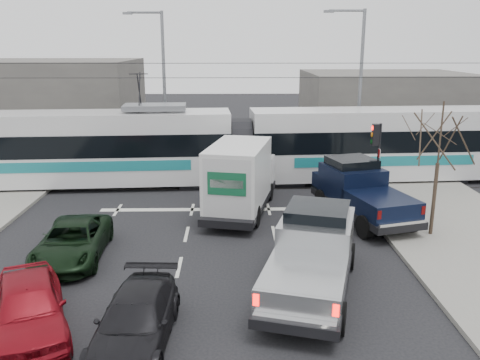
{
  "coord_description": "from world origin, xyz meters",
  "views": [
    {
      "loc": [
        0.02,
        -15.44,
        7.13
      ],
      "look_at": [
        0.39,
        4.34,
        1.8
      ],
      "focal_mm": 38.0,
      "sensor_mm": 36.0,
      "label": 1
    }
  ],
  "objects_px": {
    "green_car": "(72,241)",
    "silver_pickup": "(313,251)",
    "street_lamp_near": "(357,80)",
    "red_car": "(29,307)",
    "traffic_signal": "(376,146)",
    "navy_pickup": "(359,190)",
    "street_lamp_far": "(161,78)",
    "box_truck": "(241,178)",
    "bare_tree": "(440,139)",
    "tram": "(240,145)",
    "dark_car": "(135,321)"
  },
  "relations": [
    {
      "from": "tram",
      "to": "box_truck",
      "type": "bearing_deg",
      "value": -94.03
    },
    {
      "from": "traffic_signal",
      "to": "street_lamp_near",
      "type": "xyz_separation_m",
      "value": [
        0.84,
        7.5,
        2.37
      ]
    },
    {
      "from": "dark_car",
      "to": "traffic_signal",
      "type": "bearing_deg",
      "value": 54.1
    },
    {
      "from": "street_lamp_near",
      "to": "red_car",
      "type": "relative_size",
      "value": 2.1
    },
    {
      "from": "tram",
      "to": "traffic_signal",
      "type": "bearing_deg",
      "value": -37.02
    },
    {
      "from": "box_truck",
      "to": "red_car",
      "type": "bearing_deg",
      "value": -107.59
    },
    {
      "from": "traffic_signal",
      "to": "box_truck",
      "type": "relative_size",
      "value": 0.55
    },
    {
      "from": "navy_pickup",
      "to": "street_lamp_near",
      "type": "bearing_deg",
      "value": 62.26
    },
    {
      "from": "bare_tree",
      "to": "green_car",
      "type": "xyz_separation_m",
      "value": [
        -12.98,
        -1.7,
        -3.16
      ]
    },
    {
      "from": "traffic_signal",
      "to": "street_lamp_near",
      "type": "bearing_deg",
      "value": 83.59
    },
    {
      "from": "street_lamp_far",
      "to": "box_truck",
      "type": "xyz_separation_m",
      "value": [
        4.64,
        -10.42,
        -3.57
      ]
    },
    {
      "from": "traffic_signal",
      "to": "street_lamp_far",
      "type": "distance_m",
      "value": 14.47
    },
    {
      "from": "street_lamp_far",
      "to": "navy_pickup",
      "type": "distance_m",
      "value": 15.24
    },
    {
      "from": "bare_tree",
      "to": "street_lamp_far",
      "type": "xyz_separation_m",
      "value": [
        -11.79,
        13.5,
        1.32
      ]
    },
    {
      "from": "green_car",
      "to": "dark_car",
      "type": "distance_m",
      "value": 6.03
    },
    {
      "from": "silver_pickup",
      "to": "street_lamp_far",
      "type": "bearing_deg",
      "value": 127.29
    },
    {
      "from": "box_truck",
      "to": "street_lamp_far",
      "type": "bearing_deg",
      "value": 126.76
    },
    {
      "from": "silver_pickup",
      "to": "box_truck",
      "type": "xyz_separation_m",
      "value": [
        -2.02,
        7.02,
        0.39
      ]
    },
    {
      "from": "traffic_signal",
      "to": "green_car",
      "type": "height_order",
      "value": "traffic_signal"
    },
    {
      "from": "red_car",
      "to": "navy_pickup",
      "type": "bearing_deg",
      "value": 16.88
    },
    {
      "from": "traffic_signal",
      "to": "navy_pickup",
      "type": "relative_size",
      "value": 0.59
    },
    {
      "from": "bare_tree",
      "to": "street_lamp_far",
      "type": "bearing_deg",
      "value": 131.12
    },
    {
      "from": "tram",
      "to": "silver_pickup",
      "type": "relative_size",
      "value": 4.18
    },
    {
      "from": "street_lamp_near",
      "to": "dark_car",
      "type": "distance_m",
      "value": 21.24
    },
    {
      "from": "tram",
      "to": "bare_tree",
      "type": "bearing_deg",
      "value": -51.75
    },
    {
      "from": "street_lamp_near",
      "to": "tram",
      "type": "relative_size",
      "value": 0.32
    },
    {
      "from": "silver_pickup",
      "to": "box_truck",
      "type": "distance_m",
      "value": 7.32
    },
    {
      "from": "navy_pickup",
      "to": "red_car",
      "type": "height_order",
      "value": "navy_pickup"
    },
    {
      "from": "green_car",
      "to": "red_car",
      "type": "relative_size",
      "value": 1.05
    },
    {
      "from": "bare_tree",
      "to": "street_lamp_near",
      "type": "xyz_separation_m",
      "value": [
        -0.29,
        11.5,
        1.32
      ]
    },
    {
      "from": "silver_pickup",
      "to": "street_lamp_near",
      "type": "bearing_deg",
      "value": 88.99
    },
    {
      "from": "bare_tree",
      "to": "tram",
      "type": "xyz_separation_m",
      "value": [
        -7.1,
        7.95,
        -1.78
      ]
    },
    {
      "from": "silver_pickup",
      "to": "green_car",
      "type": "bearing_deg",
      "value": -179.51
    },
    {
      "from": "bare_tree",
      "to": "red_car",
      "type": "xyz_separation_m",
      "value": [
        -12.67,
        -6.36,
        -3.06
      ]
    },
    {
      "from": "street_lamp_far",
      "to": "silver_pickup",
      "type": "distance_m",
      "value": 19.09
    },
    {
      "from": "bare_tree",
      "to": "street_lamp_near",
      "type": "bearing_deg",
      "value": 91.42
    },
    {
      "from": "green_car",
      "to": "silver_pickup",
      "type": "bearing_deg",
      "value": -18.71
    },
    {
      "from": "street_lamp_near",
      "to": "box_truck",
      "type": "bearing_deg",
      "value": -129.17
    },
    {
      "from": "navy_pickup",
      "to": "dark_car",
      "type": "height_order",
      "value": "navy_pickup"
    },
    {
      "from": "bare_tree",
      "to": "dark_car",
      "type": "relative_size",
      "value": 1.16
    },
    {
      "from": "tram",
      "to": "navy_pickup",
      "type": "height_order",
      "value": "tram"
    },
    {
      "from": "street_lamp_near",
      "to": "silver_pickup",
      "type": "xyz_separation_m",
      "value": [
        -4.84,
        -15.44,
        -3.97
      ]
    },
    {
      "from": "green_car",
      "to": "dark_car",
      "type": "relative_size",
      "value": 1.05
    },
    {
      "from": "traffic_signal",
      "to": "red_car",
      "type": "xyz_separation_m",
      "value": [
        -11.54,
        -10.36,
        -2.01
      ]
    },
    {
      "from": "tram",
      "to": "navy_pickup",
      "type": "xyz_separation_m",
      "value": [
        4.9,
        -5.63,
        -0.83
      ]
    },
    {
      "from": "silver_pickup",
      "to": "navy_pickup",
      "type": "bearing_deg",
      "value": 81.35
    },
    {
      "from": "box_truck",
      "to": "red_car",
      "type": "distance_m",
      "value": 10.96
    },
    {
      "from": "green_car",
      "to": "red_car",
      "type": "bearing_deg",
      "value": -88.96
    },
    {
      "from": "navy_pickup",
      "to": "bare_tree",
      "type": "bearing_deg",
      "value": -62.45
    },
    {
      "from": "traffic_signal",
      "to": "tram",
      "type": "height_order",
      "value": "tram"
    }
  ]
}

